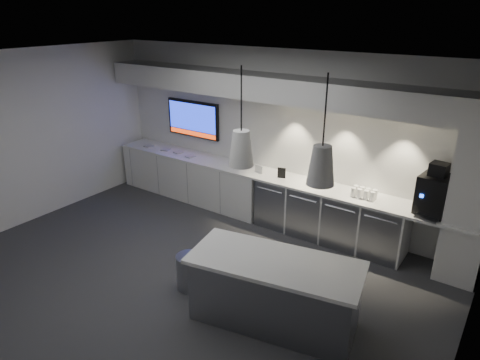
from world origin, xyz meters
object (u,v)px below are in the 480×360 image
Objects in this scene: wall_tv at (193,119)px; island at (274,291)px; bin at (189,272)px; coffee_machine at (435,193)px.

wall_tv is 0.58× the size of island.
coffee_machine is (2.51, 2.38, 0.95)m from bin.
coffee_machine is (1.21, 2.32, 0.77)m from island.
bin is (2.13, -2.63, -1.31)m from wall_tv.
wall_tv is 3.63m from bin.
island is 2.92× the size of coffee_machine.
bin is (-1.30, -0.07, -0.19)m from island.
island is at bearing 3.03° from bin.
coffee_machine is (4.64, -0.25, -0.36)m from wall_tv.
island is 1.31m from bin.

